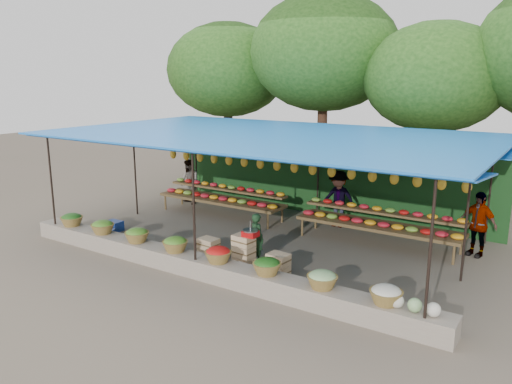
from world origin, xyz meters
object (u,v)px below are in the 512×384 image
Objects in this scene: crate_counter at (243,254)px; blue_crate_back at (114,226)px; blue_crate_front at (105,235)px; vendor_seated at (257,238)px; weighing_scale at (250,233)px.

blue_crate_back is (-4.58, 0.31, -0.17)m from crate_counter.
crate_counter is 4.93× the size of blue_crate_front.
crate_counter is 5.14× the size of blue_crate_back.
vendor_seated is 4.72m from blue_crate_back.
vendor_seated reaches higher than blue_crate_front.
vendor_seated is (-0.10, 0.42, -0.26)m from weighing_scale.
crate_counter reaches higher than blue_crate_back.
weighing_scale is at bearing -19.04° from blue_crate_front.
blue_crate_front is at bearing -57.00° from blue_crate_back.
weighing_scale is 0.78× the size of blue_crate_back.
weighing_scale is (0.21, 0.00, 0.54)m from crate_counter.
blue_crate_front is (-4.33, -0.42, -0.71)m from weighing_scale.
blue_crate_front is at bearing 35.40° from vendor_seated.
vendor_seated is 4.33m from blue_crate_front.
vendor_seated reaches higher than crate_counter.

